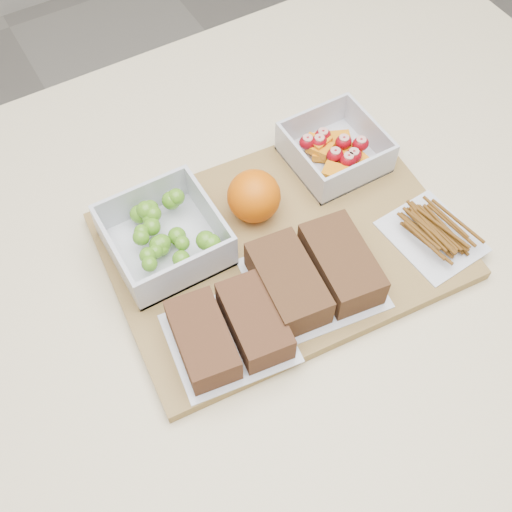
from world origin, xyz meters
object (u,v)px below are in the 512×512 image
object	(u,v)px
orange	(254,196)
sandwich_bag_left	(229,331)
sandwich_bag_center	(315,274)
grape_container	(165,235)
fruit_container	(334,151)
pretzel_bag	(434,231)
cutting_board	(281,246)

from	to	relation	value
orange	sandwich_bag_left	size ratio (longest dim) A/B	0.46
orange	sandwich_bag_center	bearing A→B (deg)	-86.44
grape_container	sandwich_bag_center	world-z (taller)	grape_container
fruit_container	pretzel_bag	bearing A→B (deg)	-78.12
grape_container	fruit_container	size ratio (longest dim) A/B	1.12
sandwich_bag_center	pretzel_bag	world-z (taller)	sandwich_bag_center
sandwich_bag_center	fruit_container	bearing A→B (deg)	49.21
orange	sandwich_bag_left	xyz separation A→B (m)	(-0.11, -0.14, -0.01)
cutting_board	sandwich_bag_left	bearing A→B (deg)	-140.54
grape_container	pretzel_bag	size ratio (longest dim) A/B	1.07
orange	pretzel_bag	size ratio (longest dim) A/B	0.55
grape_container	pretzel_bag	distance (m)	0.33
sandwich_bag_left	sandwich_bag_center	distance (m)	0.12
orange	sandwich_bag_center	size ratio (longest dim) A/B	0.41
grape_container	pretzel_bag	world-z (taller)	grape_container
grape_container	cutting_board	bearing A→B (deg)	-27.61
fruit_container	sandwich_bag_center	xyz separation A→B (m)	(-0.13, -0.15, 0.00)
cutting_board	pretzel_bag	xyz separation A→B (m)	(0.17, -0.09, 0.02)
grape_container	pretzel_bag	bearing A→B (deg)	-27.74
sandwich_bag_center	grape_container	bearing A→B (deg)	133.04
cutting_board	orange	world-z (taller)	orange
cutting_board	sandwich_bag_center	bearing A→B (deg)	-84.00
sandwich_bag_left	pretzel_bag	bearing A→B (deg)	-0.89
sandwich_bag_center	pretzel_bag	bearing A→B (deg)	-6.07
cutting_board	grape_container	distance (m)	0.15
grape_container	fruit_container	distance (m)	0.26
fruit_container	orange	xyz separation A→B (m)	(-0.14, -0.02, 0.01)
sandwich_bag_center	cutting_board	bearing A→B (deg)	91.51
grape_container	orange	distance (m)	0.12
orange	sandwich_bag_center	xyz separation A→B (m)	(0.01, -0.13, -0.01)
cutting_board	orange	size ratio (longest dim) A/B	6.22
orange	grape_container	bearing A→B (deg)	175.78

